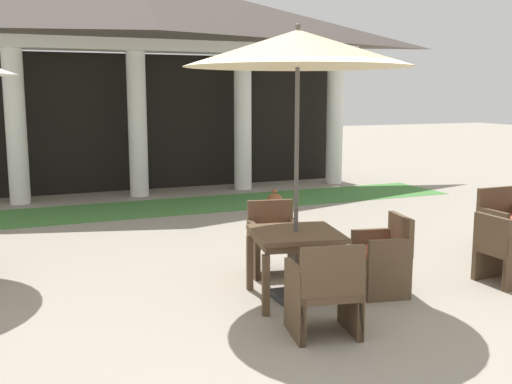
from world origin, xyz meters
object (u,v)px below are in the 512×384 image
at_px(patio_umbrella_near_foreground, 298,51).
at_px(patio_chair_near_foreground_north, 274,240).
at_px(patio_chair_mid_left_west, 506,251).
at_px(patio_table_near_foreground, 296,241).
at_px(patio_chair_mid_left_north, 506,224).
at_px(terracotta_urn, 275,202).
at_px(patio_chair_near_foreground_east, 383,257).
at_px(patio_chair_near_foreground_south, 325,292).

height_order(patio_umbrella_near_foreground, patio_chair_near_foreground_north, patio_umbrella_near_foreground).
bearing_deg(patio_umbrella_near_foreground, patio_chair_mid_left_west, -10.44).
distance_m(patio_table_near_foreground, patio_chair_mid_left_north, 3.55).
height_order(patio_chair_near_foreground_north, terracotta_urn, patio_chair_near_foreground_north).
bearing_deg(terracotta_urn, patio_umbrella_near_foreground, -112.17).
bearing_deg(patio_umbrella_near_foreground, patio_chair_near_foreground_east, -11.41).
relative_size(patio_chair_mid_left_west, terracotta_urn, 1.96).
bearing_deg(patio_chair_near_foreground_south, terracotta_urn, 81.04).
height_order(patio_umbrella_near_foreground, patio_chair_mid_left_north, patio_umbrella_near_foreground).
bearing_deg(patio_chair_mid_left_west, patio_umbrella_near_foreground, -100.34).
height_order(patio_chair_near_foreground_north, patio_chair_mid_left_north, patio_chair_mid_left_north).
xyz_separation_m(patio_chair_near_foreground_south, patio_chair_mid_left_west, (2.68, 0.53, -0.03)).
bearing_deg(patio_chair_near_foreground_east, patio_chair_near_foreground_north, 44.91).
height_order(patio_umbrella_near_foreground, patio_chair_near_foreground_east, patio_umbrella_near_foreground).
relative_size(patio_umbrella_near_foreground, patio_chair_near_foreground_east, 3.30).
relative_size(patio_table_near_foreground, patio_chair_near_foreground_east, 1.22).
xyz_separation_m(patio_table_near_foreground, patio_chair_near_foreground_south, (-0.20, -0.98, -0.23)).
bearing_deg(patio_table_near_foreground, patio_chair_mid_left_north, 9.04).
xyz_separation_m(patio_table_near_foreground, patio_chair_mid_left_north, (3.50, 0.56, -0.22)).
height_order(patio_chair_mid_left_north, terracotta_urn, patio_chair_mid_left_north).
height_order(patio_table_near_foreground, patio_chair_near_foreground_north, patio_chair_near_foreground_north).
bearing_deg(patio_chair_mid_left_north, patio_table_near_foreground, 9.14).
xyz_separation_m(patio_chair_near_foreground_east, patio_chair_near_foreground_north, (-0.78, 1.18, -0.01)).
bearing_deg(patio_table_near_foreground, patio_chair_near_foreground_south, -101.41).
distance_m(patio_table_near_foreground, patio_chair_mid_left_west, 2.54).
xyz_separation_m(patio_chair_mid_left_west, terracotta_urn, (-0.61, 5.05, -0.21)).
height_order(patio_chair_near_foreground_south, terracotta_urn, patio_chair_near_foreground_south).
xyz_separation_m(patio_chair_mid_left_north, terracotta_urn, (-1.62, 4.04, -0.25)).
relative_size(patio_chair_mid_left_west, patio_chair_mid_left_north, 0.92).
bearing_deg(terracotta_urn, patio_chair_mid_left_west, -83.09).
bearing_deg(patio_chair_mid_left_north, patio_chair_near_foreground_east, 16.78).
relative_size(patio_umbrella_near_foreground, terracotta_urn, 6.88).
relative_size(patio_chair_near_foreground_north, terracotta_urn, 2.09).
height_order(patio_umbrella_near_foreground, patio_chair_near_foreground_south, patio_umbrella_near_foreground).
distance_m(patio_chair_near_foreground_north, patio_chair_mid_left_west, 2.70).
relative_size(patio_chair_near_foreground_north, patio_chair_mid_left_west, 1.06).
height_order(patio_chair_near_foreground_east, patio_chair_near_foreground_south, patio_chair_near_foreground_south).
relative_size(patio_table_near_foreground, patio_chair_near_foreground_north, 1.21).
relative_size(patio_umbrella_near_foreground, patio_chair_near_foreground_north, 3.30).
bearing_deg(patio_chair_near_foreground_north, patio_chair_near_foreground_south, 90.00).
bearing_deg(patio_chair_mid_left_north, patio_chair_near_foreground_north, -7.27).
xyz_separation_m(patio_chair_near_foreground_east, patio_chair_mid_left_west, (1.50, -0.26, -0.03)).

